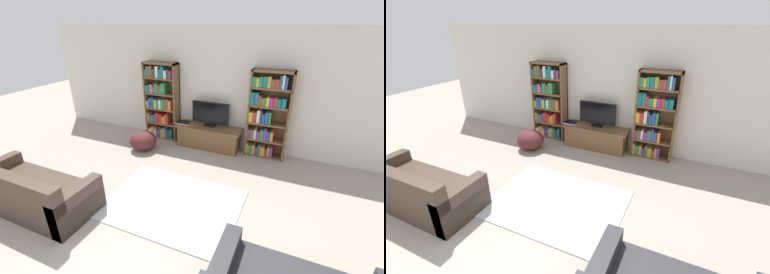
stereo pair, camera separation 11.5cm
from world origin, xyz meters
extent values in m
cube|color=silver|center=(0.00, 4.23, 1.30)|extent=(8.80, 0.06, 2.60)
cube|color=brown|center=(-1.69, 4.03, 0.91)|extent=(0.04, 0.30, 1.81)
cube|color=brown|center=(-0.91, 4.03, 0.91)|extent=(0.04, 0.30, 1.81)
cube|color=brown|center=(-1.30, 4.16, 0.91)|extent=(0.81, 0.04, 1.81)
cube|color=brown|center=(-1.30, 4.03, 1.79)|extent=(0.81, 0.30, 0.04)
cube|color=brown|center=(-1.30, 4.03, 0.02)|extent=(0.77, 0.30, 0.04)
cube|color=silver|center=(-1.63, 4.02, 0.12)|extent=(0.08, 0.24, 0.17)
cube|color=orange|center=(-1.54, 4.02, 0.15)|extent=(0.08, 0.24, 0.22)
cube|color=silver|center=(-1.47, 4.02, 0.12)|extent=(0.04, 0.24, 0.17)
cube|color=#7F338C|center=(-1.40, 4.02, 0.12)|extent=(0.08, 0.24, 0.16)
cube|color=#234C99|center=(-1.33, 4.02, 0.16)|extent=(0.04, 0.24, 0.25)
cube|color=gold|center=(-1.29, 4.02, 0.13)|extent=(0.04, 0.24, 0.19)
cube|color=orange|center=(-1.23, 4.02, 0.15)|extent=(0.07, 0.24, 0.24)
cube|color=#196B75|center=(-1.16, 4.02, 0.15)|extent=(0.06, 0.24, 0.23)
cube|color=#333338|center=(-1.09, 4.02, 0.14)|extent=(0.07, 0.24, 0.21)
cube|color=#196B75|center=(-1.03, 4.02, 0.16)|extent=(0.05, 0.24, 0.25)
cube|color=brown|center=(-1.30, 4.03, 0.38)|extent=(0.77, 0.30, 0.04)
cube|color=#9E9333|center=(-1.64, 4.02, 0.50)|extent=(0.05, 0.24, 0.21)
cube|color=#7F338C|center=(-1.59, 4.02, 0.49)|extent=(0.05, 0.24, 0.19)
cube|color=#2D7F47|center=(-1.53, 4.02, 0.48)|extent=(0.06, 0.24, 0.16)
cube|color=#234C99|center=(-1.47, 4.02, 0.50)|extent=(0.06, 0.24, 0.20)
cube|color=#B72D28|center=(-1.40, 4.02, 0.52)|extent=(0.07, 0.24, 0.24)
cube|color=#B72D28|center=(-1.32, 4.02, 0.51)|extent=(0.08, 0.24, 0.23)
cube|color=orange|center=(-1.24, 4.02, 0.49)|extent=(0.05, 0.24, 0.18)
cube|color=orange|center=(-1.19, 4.02, 0.50)|extent=(0.05, 0.24, 0.21)
cube|color=#B72D28|center=(-1.12, 4.02, 0.53)|extent=(0.06, 0.24, 0.25)
cube|color=brown|center=(-1.30, 4.03, 0.74)|extent=(0.77, 0.30, 0.04)
cube|color=#9E9333|center=(-1.64, 4.02, 0.84)|extent=(0.06, 0.24, 0.16)
cube|color=#234C99|center=(-1.57, 4.02, 0.87)|extent=(0.07, 0.24, 0.23)
cube|color=#234C99|center=(-1.49, 4.02, 0.88)|extent=(0.07, 0.24, 0.24)
cube|color=gold|center=(-1.42, 4.02, 0.86)|extent=(0.06, 0.24, 0.21)
cube|color=#196B75|center=(-1.36, 4.02, 0.85)|extent=(0.05, 0.24, 0.19)
cube|color=silver|center=(-1.30, 4.02, 0.87)|extent=(0.06, 0.24, 0.21)
cube|color=#2D7F47|center=(-1.22, 4.02, 0.87)|extent=(0.08, 0.24, 0.22)
cube|color=brown|center=(-1.14, 4.02, 0.88)|extent=(0.05, 0.24, 0.24)
cube|color=brown|center=(-1.10, 4.02, 0.88)|extent=(0.04, 0.24, 0.25)
cube|color=orange|center=(-1.04, 4.02, 0.87)|extent=(0.06, 0.24, 0.23)
cube|color=brown|center=(-1.30, 4.03, 1.10)|extent=(0.77, 0.30, 0.04)
cube|color=#2D7F47|center=(-1.64, 4.02, 1.20)|extent=(0.05, 0.24, 0.16)
cube|color=#234C99|center=(-1.57, 4.02, 1.22)|extent=(0.06, 0.24, 0.19)
cube|color=orange|center=(-1.51, 4.02, 1.22)|extent=(0.05, 0.24, 0.20)
cube|color=#7F338C|center=(-1.45, 4.02, 1.20)|extent=(0.05, 0.24, 0.16)
cube|color=#2D7F47|center=(-1.38, 4.02, 1.24)|extent=(0.08, 0.24, 0.23)
cube|color=brown|center=(-1.30, 4.02, 1.22)|extent=(0.06, 0.24, 0.19)
cube|color=#2D7F47|center=(-1.24, 4.02, 1.24)|extent=(0.04, 0.24, 0.24)
cube|color=#2D7F47|center=(-1.18, 4.02, 1.25)|extent=(0.07, 0.24, 0.25)
cube|color=brown|center=(-1.30, 4.03, 1.47)|extent=(0.77, 0.30, 0.04)
cube|color=#196B75|center=(-1.64, 4.02, 1.57)|extent=(0.06, 0.24, 0.17)
cube|color=brown|center=(-1.57, 4.02, 1.60)|extent=(0.07, 0.24, 0.24)
cube|color=brown|center=(-1.50, 4.02, 1.61)|extent=(0.06, 0.24, 0.25)
cube|color=#333338|center=(-1.42, 4.02, 1.58)|extent=(0.08, 0.24, 0.20)
cube|color=silver|center=(-1.34, 4.02, 1.61)|extent=(0.07, 0.24, 0.25)
cube|color=#196B75|center=(-1.27, 4.02, 1.58)|extent=(0.06, 0.24, 0.19)
cube|color=#196B75|center=(-1.20, 4.02, 1.61)|extent=(0.07, 0.24, 0.26)
cube|color=silver|center=(-1.13, 4.02, 1.57)|extent=(0.06, 0.24, 0.18)
cube|color=#333338|center=(-1.06, 4.02, 1.59)|extent=(0.05, 0.24, 0.20)
cube|color=#7F338C|center=(-1.00, 4.02, 1.57)|extent=(0.05, 0.24, 0.18)
cube|color=brown|center=(0.77, 4.03, 0.91)|extent=(0.04, 0.30, 1.81)
cube|color=brown|center=(1.55, 4.03, 0.91)|extent=(0.04, 0.30, 1.81)
cube|color=brown|center=(1.16, 4.16, 0.91)|extent=(0.81, 0.04, 1.81)
cube|color=brown|center=(1.16, 4.03, 1.79)|extent=(0.81, 0.30, 0.04)
cube|color=brown|center=(1.16, 4.03, 0.02)|extent=(0.77, 0.30, 0.04)
cube|color=orange|center=(0.81, 4.02, 0.15)|extent=(0.04, 0.24, 0.23)
cube|color=#2D7F47|center=(0.88, 4.02, 0.14)|extent=(0.08, 0.24, 0.20)
cube|color=orange|center=(0.95, 4.02, 0.14)|extent=(0.05, 0.24, 0.21)
cube|color=#234C99|center=(1.01, 4.02, 0.12)|extent=(0.05, 0.24, 0.17)
cube|color=brown|center=(1.07, 4.02, 0.15)|extent=(0.06, 0.24, 0.23)
cube|color=#9E9333|center=(1.14, 4.02, 0.13)|extent=(0.08, 0.24, 0.20)
cube|color=#B72D28|center=(1.21, 4.02, 0.12)|extent=(0.04, 0.24, 0.16)
cube|color=#9E9333|center=(1.26, 4.02, 0.14)|extent=(0.05, 0.24, 0.21)
cube|color=#7F338C|center=(1.32, 4.02, 0.15)|extent=(0.05, 0.24, 0.23)
cube|color=brown|center=(1.16, 4.03, 0.38)|extent=(0.77, 0.30, 0.04)
cube|color=#7F338C|center=(0.81, 4.02, 0.49)|extent=(0.04, 0.24, 0.19)
cube|color=brown|center=(0.88, 4.02, 0.50)|extent=(0.08, 0.24, 0.19)
cube|color=silver|center=(0.95, 4.02, 0.50)|extent=(0.05, 0.24, 0.19)
cube|color=#7F338C|center=(1.01, 4.02, 0.48)|extent=(0.08, 0.24, 0.17)
cube|color=#2D7F47|center=(1.09, 4.02, 0.51)|extent=(0.07, 0.24, 0.22)
cube|color=#7F338C|center=(1.16, 4.02, 0.53)|extent=(0.04, 0.24, 0.25)
cube|color=#234C99|center=(1.21, 4.02, 0.50)|extent=(0.07, 0.24, 0.21)
cube|color=orange|center=(1.28, 4.02, 0.50)|extent=(0.06, 0.24, 0.20)
cube|color=brown|center=(1.16, 4.03, 0.74)|extent=(0.77, 0.30, 0.04)
cube|color=gold|center=(0.83, 4.02, 0.86)|extent=(0.07, 0.24, 0.20)
cube|color=#B72D28|center=(0.90, 4.02, 0.87)|extent=(0.08, 0.24, 0.21)
cube|color=silver|center=(0.98, 4.02, 0.89)|extent=(0.06, 0.24, 0.26)
cube|color=#333338|center=(1.03, 4.02, 0.89)|extent=(0.04, 0.24, 0.26)
cube|color=#234C99|center=(1.09, 4.02, 0.86)|extent=(0.05, 0.24, 0.20)
cube|color=#234C99|center=(1.14, 4.02, 0.88)|extent=(0.06, 0.24, 0.25)
cube|color=#2D7F47|center=(1.20, 4.02, 0.88)|extent=(0.04, 0.24, 0.25)
cube|color=brown|center=(1.16, 4.03, 1.10)|extent=(0.77, 0.30, 0.04)
cube|color=#196B75|center=(0.83, 4.02, 1.25)|extent=(0.08, 0.24, 0.25)
cube|color=#196B75|center=(0.91, 4.02, 1.25)|extent=(0.07, 0.24, 0.25)
cube|color=#B72D28|center=(0.98, 4.02, 1.22)|extent=(0.05, 0.24, 0.20)
cube|color=#2D7F47|center=(1.05, 4.02, 1.20)|extent=(0.07, 0.24, 0.16)
cube|color=gold|center=(1.13, 4.02, 1.21)|extent=(0.07, 0.24, 0.18)
cube|color=#7F338C|center=(1.20, 4.02, 1.21)|extent=(0.07, 0.24, 0.17)
cube|color=#B72D28|center=(1.28, 4.02, 1.21)|extent=(0.07, 0.24, 0.18)
cube|color=#196B75|center=(1.35, 4.02, 1.21)|extent=(0.06, 0.24, 0.17)
cube|color=#196B75|center=(1.43, 4.02, 1.21)|extent=(0.08, 0.24, 0.18)
cube|color=brown|center=(1.16, 4.03, 1.47)|extent=(0.77, 0.30, 0.04)
cube|color=#2D7F47|center=(0.83, 4.02, 1.58)|extent=(0.08, 0.24, 0.19)
cube|color=gold|center=(0.90, 4.02, 1.57)|extent=(0.04, 0.24, 0.18)
cube|color=#2D7F47|center=(0.96, 4.02, 1.59)|extent=(0.06, 0.24, 0.21)
cube|color=#196B75|center=(1.03, 4.02, 1.59)|extent=(0.08, 0.24, 0.21)
cube|color=#9E9333|center=(1.11, 4.02, 1.59)|extent=(0.07, 0.24, 0.21)
cube|color=brown|center=(1.19, 4.02, 1.57)|extent=(0.07, 0.24, 0.17)
cube|color=#B72D28|center=(1.26, 4.02, 1.57)|extent=(0.07, 0.24, 0.18)
cube|color=#196B75|center=(1.32, 4.02, 1.61)|extent=(0.04, 0.24, 0.25)
cube|color=silver|center=(1.37, 4.02, 1.61)|extent=(0.04, 0.24, 0.26)
cube|color=#234C99|center=(1.42, 4.02, 1.60)|extent=(0.05, 0.24, 0.23)
cube|color=brown|center=(-0.07, 3.93, 0.23)|extent=(1.37, 0.45, 0.46)
cube|color=brown|center=(-0.07, 3.93, 0.48)|extent=(1.46, 0.48, 0.04)
cube|color=black|center=(-0.07, 3.99, 0.51)|extent=(0.24, 0.16, 0.03)
cylinder|color=black|center=(-0.07, 3.99, 0.55)|extent=(0.04, 0.04, 0.05)
cube|color=black|center=(-0.07, 3.99, 0.81)|extent=(0.84, 0.04, 0.47)
cube|color=black|center=(-0.07, 3.97, 0.81)|extent=(0.78, 0.00, 0.42)
cube|color=#B7B7BC|center=(-0.68, 3.92, 0.51)|extent=(0.33, 0.25, 0.02)
cube|color=black|center=(-0.68, 3.92, 0.52)|extent=(0.32, 0.24, 0.00)
cube|color=#B2B7C1|center=(0.09, 1.81, 0.01)|extent=(2.12, 1.59, 0.02)
cube|color=#423328|center=(-1.82, 0.94, 0.19)|extent=(1.97, 0.86, 0.38)
cube|color=#423328|center=(-1.82, 0.60, 0.58)|extent=(1.97, 0.18, 0.40)
cube|color=#423328|center=(-0.93, 0.94, 0.28)|extent=(0.18, 0.86, 0.56)
ellipsoid|color=#4C1E1E|center=(-1.38, 3.25, 0.21)|extent=(0.60, 0.60, 0.42)
camera|label=1|loc=(1.69, -1.07, 2.65)|focal=24.00mm
camera|label=2|loc=(1.80, -1.03, 2.65)|focal=24.00mm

